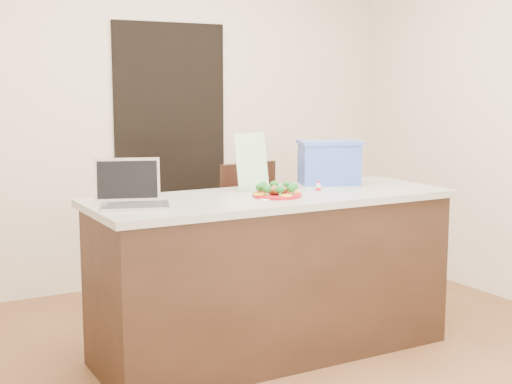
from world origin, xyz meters
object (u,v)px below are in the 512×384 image
plate (277,195)px  napkin (270,197)px  chair (256,229)px  island (272,274)px  yogurt_bottle (318,188)px  laptop (131,193)px  blue_box (329,162)px

plate → napkin: size_ratio=1.96×
chair → island: bearing=-122.2°
island → yogurt_bottle: 0.56m
napkin → laptop: bearing=170.9°
plate → chair: 0.90m
blue_box → chair: size_ratio=0.44×
laptop → chair: 1.35m
napkin → yogurt_bottle: (0.34, 0.04, 0.02)m
island → napkin: size_ratio=14.75×
island → laptop: 0.97m
yogurt_bottle → blue_box: bearing=46.6°
plate → laptop: laptop is taller
napkin → laptop: (-0.74, 0.12, 0.06)m
napkin → yogurt_bottle: 0.34m
napkin → yogurt_bottle: size_ratio=2.16×
plate → laptop: bearing=173.3°
napkin → yogurt_bottle: bearing=6.1°
plate → yogurt_bottle: bearing=2.4°
island → napkin: 0.48m
yogurt_bottle → laptop: size_ratio=0.16×
island → laptop: bearing=178.8°
island → yogurt_bottle: bearing=-13.9°
plate → chair: size_ratio=0.27×
napkin → yogurt_bottle: yogurt_bottle is taller
yogurt_bottle → blue_box: (0.27, 0.28, 0.11)m
yogurt_bottle → chair: chair is taller
yogurt_bottle → plate: bearing=-177.6°
plate → yogurt_bottle: yogurt_bottle is taller
yogurt_bottle → laptop: bearing=175.7°
plate → napkin: 0.07m
blue_box → chair: (-0.25, 0.48, -0.48)m
napkin → laptop: 0.75m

